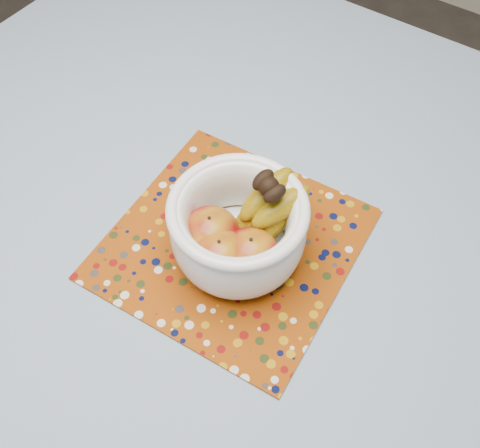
% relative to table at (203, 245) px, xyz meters
% --- Properties ---
extents(table, '(1.20, 1.20, 0.75)m').
position_rel_table_xyz_m(table, '(0.00, 0.00, 0.00)').
color(table, brown).
rests_on(table, ground).
extents(tablecloth, '(1.32, 1.32, 0.01)m').
position_rel_table_xyz_m(tablecloth, '(0.00, 0.00, 0.08)').
color(tablecloth, slate).
rests_on(tablecloth, table).
extents(placemat, '(0.38, 0.38, 0.00)m').
position_rel_table_xyz_m(placemat, '(0.07, -0.01, 0.09)').
color(placemat, '#833507').
rests_on(placemat, tablecloth).
extents(fruit_bowl, '(0.20, 0.21, 0.16)m').
position_rel_table_xyz_m(fruit_bowl, '(0.10, -0.02, 0.16)').
color(fruit_bowl, white).
rests_on(fruit_bowl, placemat).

